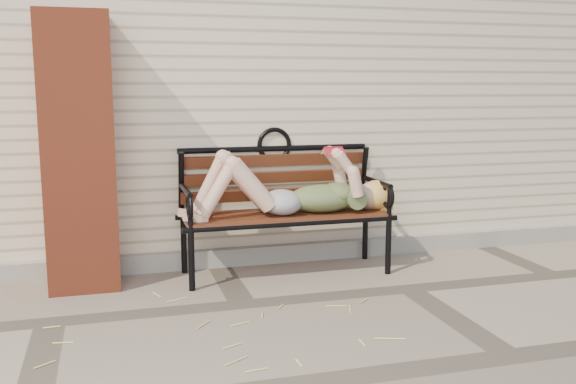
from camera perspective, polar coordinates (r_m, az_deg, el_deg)
name	(u,v)px	position (r m, az deg, el deg)	size (l,w,h in m)	color
ground	(409,289)	(4.87, 10.70, -8.45)	(80.00, 80.00, 0.00)	gray
house_wall	(295,84)	(7.44, 0.61, 9.55)	(8.00, 4.00, 3.00)	beige
foundation_strip	(360,247)	(5.70, 6.38, -4.92)	(8.00, 0.10, 0.15)	#A19C92
brick_pillar	(79,153)	(4.92, -18.06, 3.33)	(0.50, 0.50, 2.00)	#9E3C23
garden_bench	(282,192)	(5.13, -0.53, 0.00)	(1.77, 0.70, 1.15)	black
reading_woman	(289,190)	(5.00, 0.05, 0.19)	(1.67, 0.38, 0.53)	#0A364A
straw_scatter	(175,322)	(4.20, -10.03, -11.29)	(3.06, 1.61, 0.01)	#E7E071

